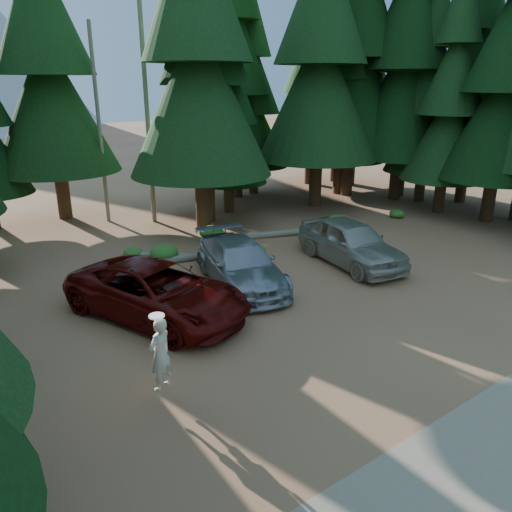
# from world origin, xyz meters

# --- Properties ---
(ground) EXTENTS (160.00, 160.00, 0.00)m
(ground) POSITION_xyz_m (0.00, 0.00, 0.00)
(ground) COLOR #945A3F
(ground) RESTS_ON ground
(forest_belt_north) EXTENTS (36.00, 7.00, 22.00)m
(forest_belt_north) POSITION_xyz_m (0.00, 15.00, 0.00)
(forest_belt_north) COLOR black
(forest_belt_north) RESTS_ON ground
(forest_belt_east) EXTENTS (6.00, 22.00, 22.00)m
(forest_belt_east) POSITION_xyz_m (15.50, 4.00, 0.00)
(forest_belt_east) COLOR black
(forest_belt_east) RESTS_ON ground
(snag_front) EXTENTS (0.24, 0.24, 12.00)m
(snag_front) POSITION_xyz_m (0.80, 14.50, 6.00)
(snag_front) COLOR #716C5A
(snag_front) RESTS_ON ground
(snag_back) EXTENTS (0.20, 0.20, 10.00)m
(snag_back) POSITION_xyz_m (-1.20, 16.00, 5.00)
(snag_back) COLOR #716C5A
(snag_back) RESTS_ON ground
(red_pickup) EXTENTS (4.93, 6.94, 1.76)m
(red_pickup) POSITION_xyz_m (-4.09, 3.77, 0.88)
(red_pickup) COLOR #5B0B07
(red_pickup) RESTS_ON ground
(silver_minivan_center) EXTENTS (3.64, 6.03, 1.63)m
(silver_minivan_center) POSITION_xyz_m (-0.41, 4.45, 0.82)
(silver_minivan_center) COLOR #A7AAAF
(silver_minivan_center) RESTS_ON ground
(silver_minivan_right) EXTENTS (3.03, 5.76, 1.87)m
(silver_minivan_right) POSITION_xyz_m (4.58, 3.63, 0.93)
(silver_minivan_right) COLOR #B7B3A3
(silver_minivan_right) RESTS_ON ground
(frisbee_player) EXTENTS (0.78, 0.66, 1.89)m
(frisbee_player) POSITION_xyz_m (-6.00, -0.47, 1.30)
(frisbee_player) COLOR beige
(frisbee_player) RESTS_ON ground
(log_left) EXTENTS (4.00, 1.18, 0.29)m
(log_left) POSITION_xyz_m (-1.92, 8.13, 0.14)
(log_left) COLOR #716C5A
(log_left) RESTS_ON ground
(log_mid) EXTENTS (2.91, 2.50, 0.29)m
(log_mid) POSITION_xyz_m (-1.43, 8.62, 0.15)
(log_mid) COLOR #716C5A
(log_mid) RESTS_ON ground
(log_right) EXTENTS (4.76, 1.94, 0.32)m
(log_right) POSITION_xyz_m (4.96, 8.17, 0.16)
(log_right) COLOR #716C5A
(log_right) RESTS_ON ground
(shrub_far_left) EXTENTS (0.95, 0.95, 0.52)m
(shrub_far_left) POSITION_xyz_m (-3.55, 6.46, 0.26)
(shrub_far_left) COLOR #246B20
(shrub_far_left) RESTS_ON ground
(shrub_left) EXTENTS (0.84, 0.84, 0.46)m
(shrub_left) POSITION_xyz_m (-2.49, 9.61, 0.23)
(shrub_left) COLOR #246B20
(shrub_left) RESTS_ON ground
(shrub_center_left) EXTENTS (1.22, 1.22, 0.67)m
(shrub_center_left) POSITION_xyz_m (-1.55, 8.55, 0.33)
(shrub_center_left) COLOR #246B20
(shrub_center_left) RESTS_ON ground
(shrub_center_right) EXTENTS (1.19, 1.19, 0.66)m
(shrub_center_right) POSITION_xyz_m (1.66, 9.92, 0.33)
(shrub_center_right) COLOR #246B20
(shrub_center_right) RESTS_ON ground
(shrub_right) EXTENTS (1.07, 1.07, 0.59)m
(shrub_right) POSITION_xyz_m (1.71, 6.53, 0.29)
(shrub_right) COLOR #246B20
(shrub_right) RESTS_ON ground
(shrub_far_right) EXTENTS (1.18, 1.18, 0.65)m
(shrub_far_right) POSITION_xyz_m (8.13, 7.85, 0.32)
(shrub_far_right) COLOR #246B20
(shrub_far_right) RESTS_ON ground
(shrub_edge_east) EXTENTS (0.83, 0.83, 0.45)m
(shrub_edge_east) POSITION_xyz_m (12.06, 7.25, 0.23)
(shrub_edge_east) COLOR #246B20
(shrub_edge_east) RESTS_ON ground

